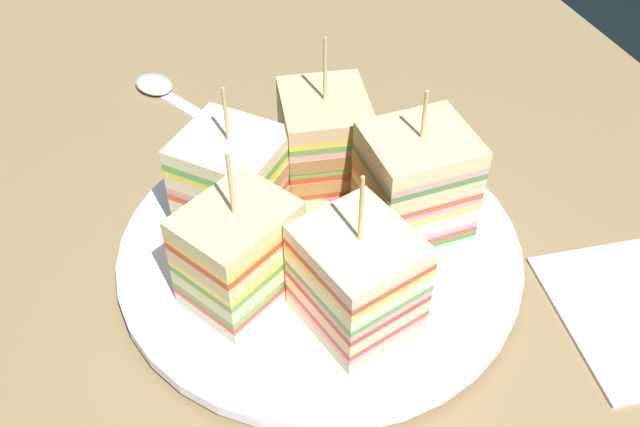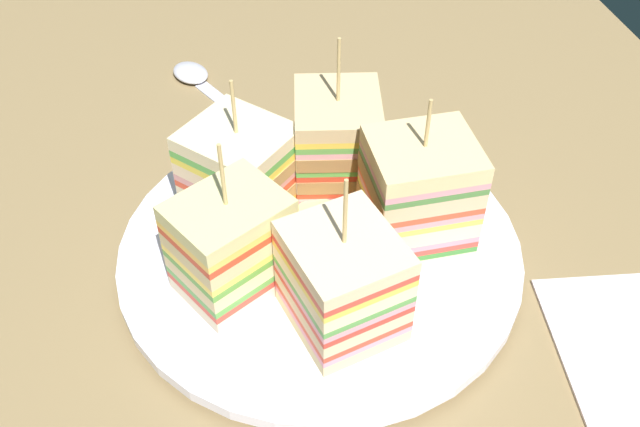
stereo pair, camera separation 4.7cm
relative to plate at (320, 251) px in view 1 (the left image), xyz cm
name	(u,v)px [view 1 (the left image)]	position (x,y,z in cm)	size (l,w,h in cm)	color
ground_plane	(320,270)	(0.00, 0.00, -1.89)	(129.35, 74.86, 1.80)	olive
plate	(320,251)	(0.00, 0.00, 0.00)	(27.48, 27.48, 1.64)	white
sandwich_wedge_0	(415,187)	(-0.84, -6.34, 4.76)	(6.01, 6.77, 11.64)	beige
sandwich_wedge_1	(325,144)	(5.88, -2.51, 4.40)	(7.64, 6.98, 12.25)	#DDC37E
sandwich_wedge_2	(234,181)	(4.46, 4.58, 4.16)	(8.99, 8.96, 11.01)	#D9BE85
sandwich_wedge_3	(239,254)	(-2.13, 6.03, 4.17)	(7.90, 8.43, 11.46)	beige
sandwich_wedge_4	(362,277)	(-6.39, -0.32, 4.10)	(7.99, 7.46, 11.47)	#DDC486
chip_pile	(336,230)	(-0.14, -1.07, 1.88)	(7.87, 7.67, 2.27)	#DFAE61
salad_garnish	(389,167)	(5.25, -7.49, 1.23)	(6.48, 6.41, 1.44)	#519A40
spoon	(165,91)	(23.71, 6.19, -0.57)	(13.41, 8.37, 1.00)	silver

